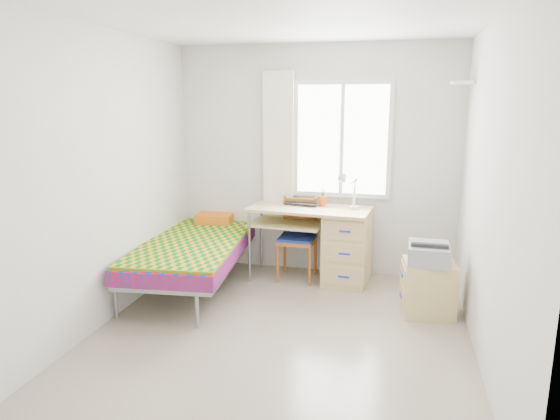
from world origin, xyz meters
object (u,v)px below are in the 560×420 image
object	(u,v)px
cabinet	(428,288)
bed	(198,245)
desk	(341,243)
printer	(428,253)
chair	(299,233)

from	to	relation	value
cabinet	bed	bearing A→B (deg)	168.67
desk	printer	distance (m)	1.13
bed	desk	world-z (taller)	bed
chair	cabinet	bearing A→B (deg)	-25.25
bed	desk	distance (m)	1.56
chair	cabinet	world-z (taller)	chair
bed	cabinet	xyz separation A→B (m)	(2.40, -0.23, -0.19)
bed	chair	world-z (taller)	chair
bed	chair	size ratio (longest dim) A/B	2.37
bed	printer	world-z (taller)	bed
bed	cabinet	bearing A→B (deg)	-10.59
chair	printer	xyz separation A→B (m)	(1.36, -0.70, 0.08)
bed	cabinet	distance (m)	2.42
bed	printer	distance (m)	2.40
cabinet	chair	bearing A→B (deg)	147.75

